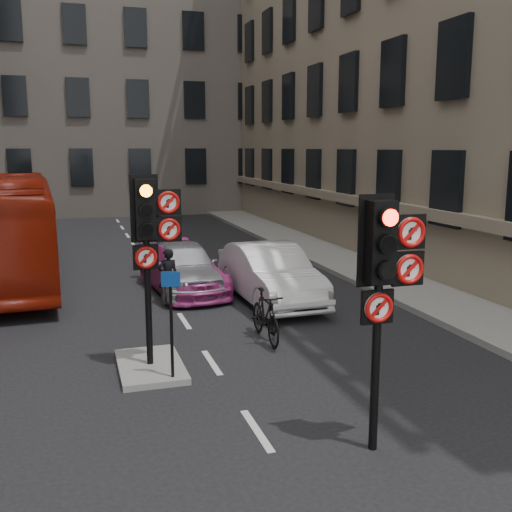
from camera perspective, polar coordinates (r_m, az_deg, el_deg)
ground at (r=7.70m, az=4.84°, el=-22.61°), size 120.00×120.00×0.00m
pavement_right at (r=20.82m, az=10.91°, el=-1.22°), size 3.00×50.00×0.16m
centre_island at (r=11.80m, az=-10.03°, el=-10.30°), size 1.20×2.00×0.12m
building_far at (r=44.43m, az=-14.50°, el=17.55°), size 30.00×14.00×20.00m
signal_near at (r=8.17m, az=12.20°, el=-1.21°), size 0.91×0.40×3.58m
signal_far at (r=11.15m, az=-10.01°, el=2.54°), size 0.91×0.40×3.58m
car_silver at (r=17.65m, az=-6.86°, el=-0.99°), size 1.80×4.37×1.48m
car_white at (r=16.31m, az=1.34°, el=-1.69°), size 1.80×4.82×1.57m
car_pink at (r=17.67m, az=-7.00°, el=-1.25°), size 2.30×4.71×1.32m
bus_red at (r=20.79m, az=-22.63°, el=2.52°), size 3.32×11.92×3.29m
motorcycle at (r=13.11m, az=0.90°, el=-5.72°), size 0.55×1.87×1.12m
motorcyclist at (r=16.23m, az=-8.37°, el=-1.95°), size 0.60×0.44×1.53m
info_sign at (r=10.66m, az=-8.09°, el=-5.07°), size 0.33×0.15×1.94m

